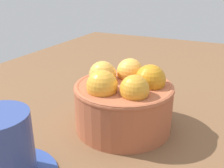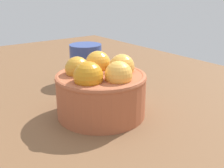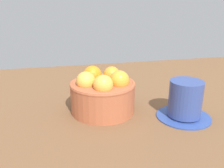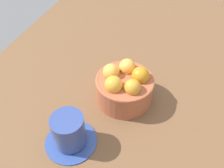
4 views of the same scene
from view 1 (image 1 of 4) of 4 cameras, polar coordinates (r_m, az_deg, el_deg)
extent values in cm
cube|color=brown|center=(44.38, 2.37, -11.91)|extent=(143.13, 91.38, 4.87)
cylinder|color=#AD5938|center=(41.35, 2.50, -4.89)|extent=(15.12, 15.12, 7.24)
torus|color=#AD5938|center=(40.02, 2.57, -0.75)|extent=(15.32, 15.32, 1.00)
sphere|color=gold|center=(37.30, -2.17, -0.39)|extent=(4.55, 4.55, 4.55)
sphere|color=gold|center=(36.12, 4.92, -1.21)|extent=(4.14, 4.14, 4.14)
sphere|color=orange|center=(40.00, 8.36, 0.94)|extent=(4.66, 4.66, 4.66)
sphere|color=#F6AD44|center=(43.24, 3.95, 2.71)|extent=(4.40, 4.40, 4.40)
sphere|color=#F5AD43|center=(41.71, -2.05, 2.03)|extent=(4.38, 4.38, 4.38)
cylinder|color=#33478C|center=(32.79, -23.17, -12.40)|extent=(7.38, 7.38, 8.10)
camera|label=2|loc=(0.71, 35.87, 16.85)|focal=43.89mm
camera|label=3|loc=(0.79, -32.53, 20.50)|focal=37.89mm
camera|label=4|loc=(0.29, -157.92, 53.78)|focal=37.99mm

